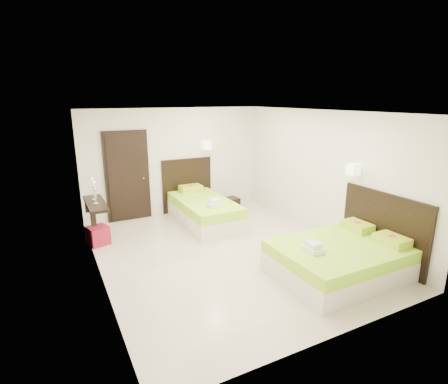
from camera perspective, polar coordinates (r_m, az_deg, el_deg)
name	(u,v)px	position (r m, az deg, el deg)	size (l,w,h in m)	color
floor	(227,252)	(6.72, 0.41, -9.80)	(5.50, 5.50, 0.00)	beige
bed_single	(203,209)	(8.18, -3.48, -2.73)	(1.30, 2.17, 1.79)	beige
bed_double	(342,257)	(6.15, 18.74, -10.02)	(2.05, 1.74, 1.69)	beige
nightstand	(231,204)	(8.99, 1.09, -2.05)	(0.39, 0.34, 0.34)	black
ottoman	(98,235)	(7.43, -19.85, -6.68)	(0.37, 0.37, 0.37)	maroon
door	(128,177)	(8.44, -15.48, 2.42)	(1.02, 0.15, 2.14)	black
console_shelf	(95,204)	(7.32, -20.30, -1.82)	(0.35, 1.20, 0.78)	black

